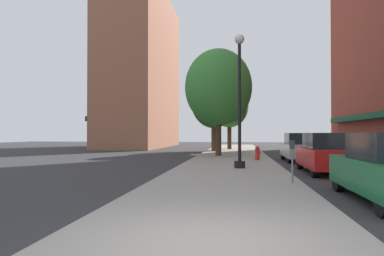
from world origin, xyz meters
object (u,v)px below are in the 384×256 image
at_px(fire_hydrant, 257,153).
at_px(tree_far, 229,106).
at_px(car_silver, 300,148).
at_px(parking_meter_near, 292,156).
at_px(tree_near, 214,103).
at_px(tree_mid, 218,87).
at_px(car_red, 326,154).
at_px(lamppost, 240,98).

bearing_deg(fire_hydrant, tree_far, 97.81).
bearing_deg(car_silver, parking_meter_near, -99.33).
xyz_separation_m(fire_hydrant, parking_meter_near, (0.55, -9.61, 0.43)).
height_order(tree_near, tree_mid, tree_mid).
distance_m(tree_mid, tree_far, 10.35).
height_order(tree_mid, car_silver, tree_mid).
distance_m(parking_meter_near, tree_mid, 14.19).
bearing_deg(tree_mid, parking_meter_near, -77.40).
height_order(fire_hydrant, car_red, car_red).
height_order(tree_near, car_silver, tree_near).
xyz_separation_m(car_red, car_silver, (0.00, 6.35, 0.00)).
bearing_deg(tree_far, parking_meter_near, -84.02).
height_order(lamppost, tree_mid, tree_mid).
relative_size(tree_near, car_red, 1.48).
distance_m(tree_near, car_silver, 11.04).
bearing_deg(tree_mid, tree_near, 96.90).
height_order(parking_meter_near, car_red, car_red).
height_order(tree_near, tree_far, tree_near).
relative_size(parking_meter_near, tree_far, 0.21).
bearing_deg(lamppost, parking_meter_near, -71.14).
height_order(lamppost, car_silver, lamppost).
relative_size(fire_hydrant, tree_mid, 0.11).
height_order(fire_hydrant, parking_meter_near, parking_meter_near).
xyz_separation_m(tree_near, tree_mid, (0.72, -5.92, 0.53)).
height_order(lamppost, car_red, lamppost).
bearing_deg(fire_hydrant, parking_meter_near, -86.72).
distance_m(lamppost, tree_mid, 8.96).
xyz_separation_m(parking_meter_near, car_silver, (1.95, 10.43, -0.14)).
bearing_deg(car_red, tree_near, 112.27).
bearing_deg(tree_far, fire_hydrant, -82.19).
bearing_deg(tree_far, tree_near, -105.48).
relative_size(tree_near, car_silver, 1.48).
xyz_separation_m(tree_mid, tree_far, (0.50, 10.33, -0.48)).
xyz_separation_m(tree_far, car_silver, (4.43, -13.24, -3.50)).
bearing_deg(fire_hydrant, lamppost, -101.68).
bearing_deg(tree_mid, fire_hydrant, -56.86).
relative_size(tree_mid, car_red, 1.70).
height_order(parking_meter_near, tree_far, tree_far).
bearing_deg(car_silver, tree_far, 109.76).
bearing_deg(fire_hydrant, tree_mid, 123.14).
bearing_deg(parking_meter_near, lamppost, 108.86).
relative_size(tree_near, tree_mid, 0.87).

